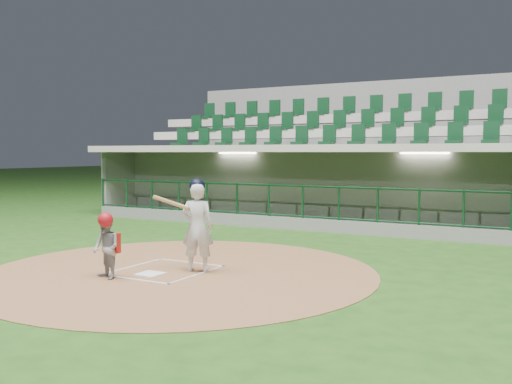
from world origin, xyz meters
TOP-DOWN VIEW (x-y plane):
  - ground at (0.00, 0.00)m, footprint 120.00×120.00m
  - dirt_circle at (0.30, -0.20)m, footprint 7.20×7.20m
  - home_plate at (0.00, -0.70)m, footprint 0.43×0.43m
  - batter_box_chalk at (0.00, -0.30)m, footprint 1.55×1.80m
  - dugout_structure at (-0.04, 7.83)m, footprint 16.40×3.70m
  - seating_deck at (0.00, 10.91)m, footprint 17.00×6.72m
  - batter at (0.60, -0.09)m, footprint 0.89×0.93m
  - catcher at (-0.44, -1.32)m, footprint 0.62×0.55m

SIDE VIEW (x-z plane):
  - ground at x=0.00m, z-range 0.00..0.00m
  - dirt_circle at x=0.30m, z-range 0.00..0.01m
  - batter_box_chalk at x=0.00m, z-range 0.01..0.02m
  - home_plate at x=0.00m, z-range 0.01..0.03m
  - catcher at x=-0.44m, z-range 0.01..1.16m
  - batter at x=0.60m, z-range 0.02..1.73m
  - dugout_structure at x=-0.04m, z-range -0.54..2.46m
  - seating_deck at x=0.00m, z-range -1.15..4.00m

